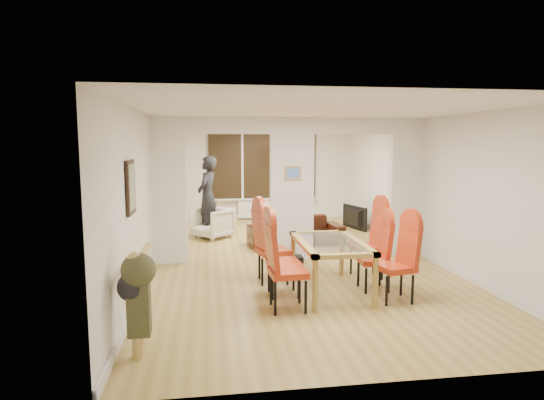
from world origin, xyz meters
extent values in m
cube|color=#A98C44|center=(0.00, 0.00, 0.00)|extent=(5.00, 9.00, 0.01)
cube|color=white|center=(0.00, 0.00, 1.30)|extent=(5.00, 0.18, 2.60)
cube|color=black|center=(0.00, 4.44, 1.50)|extent=(3.00, 0.08, 1.80)
cube|color=white|center=(0.00, 4.40, 0.30)|extent=(1.40, 0.08, 0.50)
sphere|color=orange|center=(0.30, 3.30, 2.15)|extent=(0.36, 0.36, 0.36)
cube|color=gray|center=(-2.47, -2.40, 1.60)|extent=(0.04, 0.52, 0.67)
cube|color=#4C8CD8|center=(0.00, -0.10, 1.60)|extent=(0.30, 0.03, 0.25)
imported|color=black|center=(0.30, 1.15, 0.29)|extent=(2.05, 0.96, 0.58)
imported|color=beige|center=(-1.45, 2.05, 0.34)|extent=(1.04, 1.04, 0.68)
imported|color=black|center=(-1.54, 2.30, 0.92)|extent=(0.78, 0.65, 1.85)
imported|color=black|center=(2.00, 2.62, 0.29)|extent=(1.02, 0.39, 0.58)
cylinder|color=#143F19|center=(0.12, 2.71, 0.34)|extent=(0.06, 0.06, 0.25)
imported|color=#302210|center=(0.22, 2.64, 0.24)|extent=(0.23, 0.23, 0.06)
camera|label=1|loc=(-1.53, -8.17, 2.14)|focal=30.00mm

